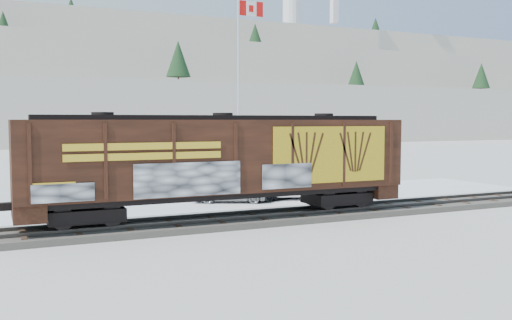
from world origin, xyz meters
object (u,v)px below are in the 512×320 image
flagpole (240,117)px  car_silver (229,189)px  car_dark (275,188)px  hopper_railcar (223,160)px  car_white (292,185)px

flagpole → car_silver: 7.83m
flagpole → car_dark: 7.16m
hopper_railcar → car_dark: 8.79m
hopper_railcar → car_silver: bearing=65.6°
hopper_railcar → car_silver: hopper_railcar is taller
flagpole → car_silver: (-3.17, -5.85, -4.14)m
car_white → car_dark: bearing=78.3°
car_dark → flagpole: bearing=-19.9°
hopper_railcar → car_white: hopper_railcar is taller
car_silver → car_white: car_white is taller
hopper_railcar → flagpole: bearing=63.6°
hopper_railcar → flagpole: 13.58m
flagpole → car_white: size_ratio=2.59×
hopper_railcar → car_silver: 7.13m
hopper_railcar → flagpole: (5.97, 12.03, 1.97)m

